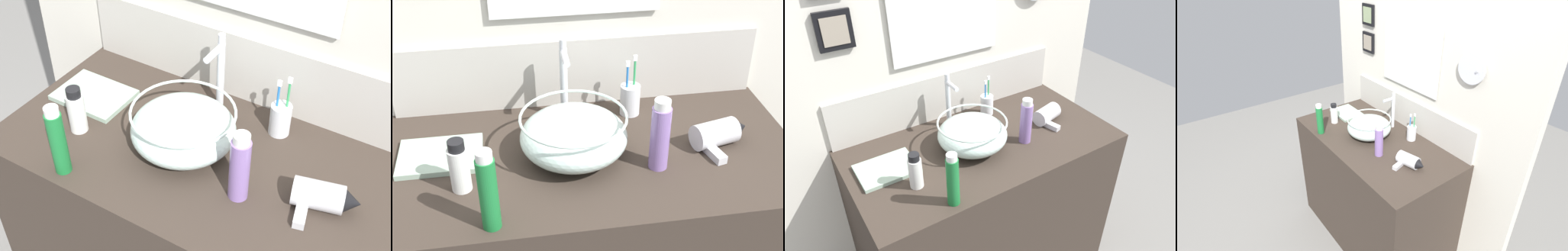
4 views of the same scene
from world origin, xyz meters
TOP-DOWN VIEW (x-y plane):
  - vanity_counter at (0.00, 0.00)m, footprint 1.20×0.62m
  - back_panel at (-0.00, 0.34)m, footprint 1.80×0.09m
  - glass_bowl_sink at (-0.06, 0.00)m, footprint 0.30×0.30m
  - faucet at (-0.06, 0.20)m, footprint 0.02×0.10m
  - hair_drier at (0.37, -0.01)m, footprint 0.19×0.16m
  - toothbrush_cup at (0.15, 0.20)m, footprint 0.06×0.06m
  - spray_bottle at (-0.37, -0.10)m, footprint 0.05×0.05m
  - soap_dispenser at (0.17, -0.09)m, footprint 0.05×0.05m
  - shampoo_bottle at (-0.29, -0.25)m, footprint 0.05×0.05m
  - hand_towel at (-0.43, 0.05)m, footprint 0.24×0.18m

SIDE VIEW (x-z plane):
  - vanity_counter at x=0.00m, z-range 0.00..0.92m
  - hand_towel at x=-0.43m, z-range 0.92..0.93m
  - hair_drier at x=0.37m, z-range 0.92..0.99m
  - toothbrush_cup at x=0.15m, z-range 0.87..1.07m
  - glass_bowl_sink at x=-0.06m, z-range 0.92..1.06m
  - spray_bottle at x=-0.37m, z-range 0.91..1.07m
  - soap_dispenser at x=0.17m, z-range 0.91..1.13m
  - shampoo_bottle at x=-0.29m, z-range 0.91..1.14m
  - faucet at x=-0.06m, z-range 0.93..1.21m
  - back_panel at x=0.00m, z-range 0.00..2.46m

